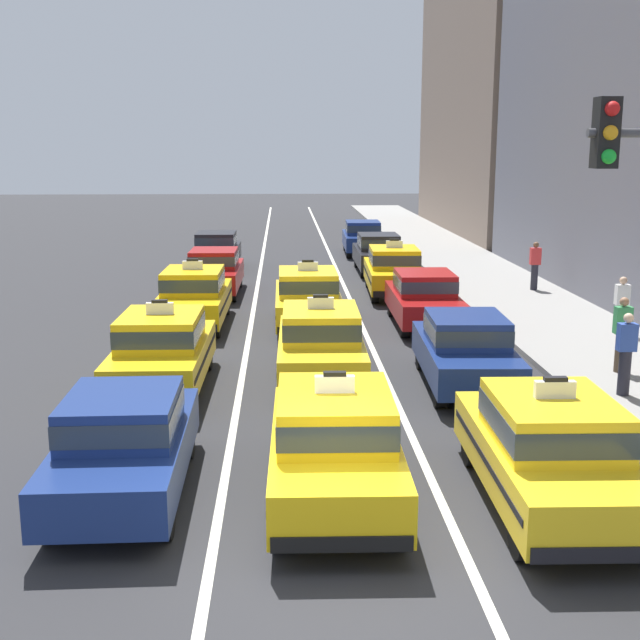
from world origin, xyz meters
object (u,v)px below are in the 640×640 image
taxi_left_third (194,296)px  pedestrian_far_corner (622,334)px  sedan_left_fifth (217,250)px  pedestrian_trailing (626,354)px  sedan_right_third (424,297)px  sedan_left_fourth (214,270)px  sedan_right_second (465,348)px  sedan_left_nearest (124,441)px  pedestrian_by_storefront (535,266)px  taxi_left_second (162,350)px  taxi_center_third (308,297)px  taxi_right_fourth (394,270)px  pedestrian_near_crosswalk (622,305)px  taxi_center_nearest (334,442)px  taxi_right_nearest (549,449)px  taxi_center_second (320,343)px  sedan_right_fifth (378,252)px  sedan_right_sixth (363,236)px

taxi_left_third → pedestrian_far_corner: bearing=-30.4°
sedan_left_fifth → pedestrian_trailing: (9.56, -18.40, 0.15)m
sedan_right_third → pedestrian_trailing: pedestrian_trailing is taller
sedan_left_fourth → sedan_right_second: size_ratio=0.99×
sedan_left_nearest → pedestrian_by_storefront: (11.09, 16.33, 0.15)m
taxi_left_second → taxi_center_third: size_ratio=1.00×
taxi_left_second → sedan_right_second: 6.41m
taxi_right_fourth → pedestrian_near_crosswalk: taxi_right_fourth is taller
taxi_center_nearest → taxi_right_fourth: 16.91m
sedan_left_fourth → taxi_right_fourth: (6.19, -0.39, 0.03)m
sedan_left_nearest → sedan_right_second: bearing=40.5°
sedan_left_fourth → taxi_center_nearest: size_ratio=0.94×
sedan_right_second → pedestrian_near_crosswalk: bearing=39.0°
taxi_left_third → pedestrian_trailing: size_ratio=2.73×
taxi_left_second → pedestrian_near_crosswalk: taxi_left_second is taller
taxi_right_nearest → taxi_center_second: bearing=114.3°
sedan_left_nearest → taxi_center_nearest: taxi_center_nearest is taller
sedan_right_fifth → pedestrian_trailing: pedestrian_trailing is taller
sedan_right_sixth → pedestrian_by_storefront: size_ratio=2.60×
sedan_left_nearest → pedestrian_near_crosswalk: size_ratio=2.78×
sedan_left_fifth → pedestrian_far_corner: size_ratio=2.57×
pedestrian_near_crosswalk → pedestrian_by_storefront: size_ratio=0.93×
sedan_right_second → taxi_center_third: bearing=117.9°
sedan_right_sixth → pedestrian_trailing: bearing=-82.6°
sedan_left_nearest → pedestrian_far_corner: pedestrian_far_corner is taller
taxi_left_third → pedestrian_far_corner: taxi_left_third is taller
sedan_left_nearest → sedan_left_fourth: same height
sedan_left_fifth → pedestrian_near_crosswalk: (11.69, -13.09, 0.09)m
taxi_left_third → sedan_left_fourth: bearing=88.1°
sedan_left_nearest → taxi_center_third: 11.67m
taxi_center_third → taxi_right_nearest: 12.30m
sedan_left_fifth → taxi_center_nearest: size_ratio=0.94×
taxi_left_third → pedestrian_near_crosswalk: size_ratio=2.95×
taxi_right_nearest → sedan_right_sixth: bearing=89.8°
sedan_left_nearest → sedan_left_fifth: (-0.40, 22.50, 0.00)m
taxi_left_third → sedan_left_fifth: bearing=91.0°
taxi_center_third → sedan_right_sixth: size_ratio=1.05×
sedan_left_fifth → taxi_center_second: bearing=-78.0°
taxi_right_fourth → sedan_right_sixth: 10.96m
taxi_center_nearest → sedan_right_third: taxi_center_nearest is taller
taxi_center_nearest → sedan_right_second: (3.15, 5.54, -0.03)m
sedan_left_fourth → pedestrian_far_corner: (9.81, -10.95, 0.16)m
taxi_left_third → taxi_right_nearest: (6.26, -12.30, 0.00)m
pedestrian_near_crosswalk → pedestrian_by_storefront: 6.92m
pedestrian_near_crosswalk → sedan_right_fifth: bearing=112.7°
taxi_center_nearest → pedestrian_trailing: 7.51m
sedan_right_fifth → sedan_right_sixth: (-0.06, 5.83, 0.00)m
taxi_right_fourth → sedan_right_sixth: taxi_right_fourth is taller
sedan_left_nearest → sedan_left_fourth: size_ratio=1.00×
sedan_left_fifth → pedestrian_trailing: size_ratio=2.58×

